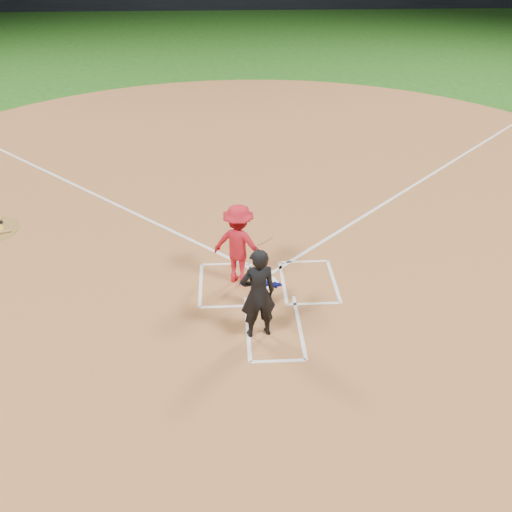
{
  "coord_description": "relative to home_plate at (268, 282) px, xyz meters",
  "views": [
    {
      "loc": [
        -0.92,
        -11.32,
        7.47
      ],
      "look_at": [
        -0.3,
        -0.4,
        1.0
      ],
      "focal_mm": 40.0,
      "sensor_mm": 36.0,
      "label": 1
    }
  ],
  "objects": [
    {
      "name": "ground",
      "position": [
        0.0,
        0.0,
        -0.02
      ],
      "size": [
        120.0,
        120.0,
        0.0
      ],
      "primitive_type": "plane",
      "color": "#1C5114",
      "rests_on": "ground"
    },
    {
      "name": "chalk_markings",
      "position": [
        0.0,
        5.29,
        -0.01
      ],
      "size": [
        28.35,
        17.32,
        0.01
      ],
      "color": "white",
      "rests_on": "home_plate_dirt"
    },
    {
      "name": "bat_weight_donut",
      "position": [
        -7.39,
        3.51,
        0.03
      ],
      "size": [
        0.19,
        0.19,
        0.05
      ],
      "primitive_type": "torus",
      "color": "black",
      "rests_on": "on_deck_circle"
    },
    {
      "name": "catcher",
      "position": [
        -0.24,
        -0.98,
        0.51
      ],
      "size": [
        0.99,
        0.42,
        1.03
      ],
      "primitive_type": "imported",
      "rotation": [
        0.0,
        0.0,
        3.02
      ],
      "color": "#121896",
      "rests_on": "home_plate_dirt"
    },
    {
      "name": "home_plate_dirt",
      "position": [
        0.0,
        6.0,
        -0.01
      ],
      "size": [
        28.0,
        28.0,
        0.01
      ],
      "primitive_type": "cylinder",
      "color": "#985C32",
      "rests_on": "ground"
    },
    {
      "name": "umpire",
      "position": [
        -0.35,
        -1.92,
        1.01
      ],
      "size": [
        0.83,
        0.63,
        2.03
      ],
      "primitive_type": "imported",
      "rotation": [
        0.0,
        0.0,
        3.36
      ],
      "color": "black",
      "rests_on": "home_plate_dirt"
    },
    {
      "name": "home_plate",
      "position": [
        0.0,
        0.0,
        0.0
      ],
      "size": [
        0.6,
        0.6,
        0.02
      ],
      "primitive_type": "cylinder",
      "rotation": [
        0.0,
        0.0,
        3.14
      ],
      "color": "white",
      "rests_on": "home_plate_dirt"
    },
    {
      "name": "batter_at_plate",
      "position": [
        -0.67,
        0.16,
        0.98
      ],
      "size": [
        1.53,
        1.17,
        1.97
      ],
      "color": "red",
      "rests_on": "home_plate_dirt"
    }
  ]
}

